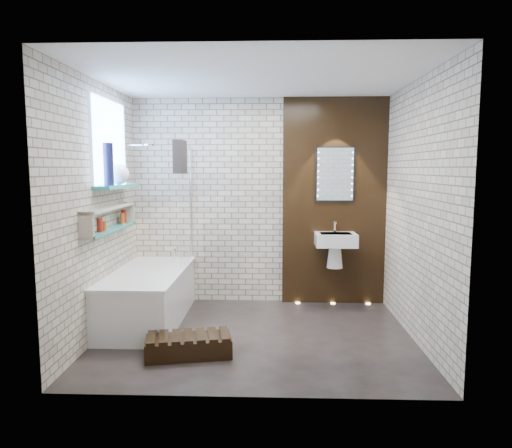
{
  "coord_description": "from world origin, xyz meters",
  "views": [
    {
      "loc": [
        0.17,
        -4.66,
        1.72
      ],
      "look_at": [
        0.0,
        0.15,
        1.15
      ],
      "focal_mm": 32.83,
      "sensor_mm": 36.0,
      "label": 1
    }
  ],
  "objects_px": {
    "bath_screen": "(186,206)",
    "led_mirror": "(335,174)",
    "washbasin": "(335,244)",
    "bathtub": "(149,296)",
    "walnut_step": "(189,347)"
  },
  "relations": [
    {
      "from": "bath_screen",
      "to": "led_mirror",
      "type": "relative_size",
      "value": 2.0
    },
    {
      "from": "bath_screen",
      "to": "washbasin",
      "type": "bearing_deg",
      "value": 5.78
    },
    {
      "from": "bathtub",
      "to": "washbasin",
      "type": "xyz_separation_m",
      "value": [
        2.17,
        0.62,
        0.5
      ]
    },
    {
      "from": "bath_screen",
      "to": "washbasin",
      "type": "relative_size",
      "value": 2.41
    },
    {
      "from": "bathtub",
      "to": "walnut_step",
      "type": "bearing_deg",
      "value": -57.47
    },
    {
      "from": "bath_screen",
      "to": "walnut_step",
      "type": "height_order",
      "value": "bath_screen"
    },
    {
      "from": "bathtub",
      "to": "washbasin",
      "type": "bearing_deg",
      "value": 16.01
    },
    {
      "from": "bath_screen",
      "to": "led_mirror",
      "type": "distance_m",
      "value": 1.89
    },
    {
      "from": "washbasin",
      "to": "led_mirror",
      "type": "distance_m",
      "value": 0.88
    },
    {
      "from": "led_mirror",
      "to": "walnut_step",
      "type": "relative_size",
      "value": 0.9
    },
    {
      "from": "bath_screen",
      "to": "washbasin",
      "type": "distance_m",
      "value": 1.89
    },
    {
      "from": "led_mirror",
      "to": "bathtub",
      "type": "bearing_deg",
      "value": -160.22
    },
    {
      "from": "bathtub",
      "to": "washbasin",
      "type": "distance_m",
      "value": 2.32
    },
    {
      "from": "bath_screen",
      "to": "walnut_step",
      "type": "bearing_deg",
      "value": -79.23
    },
    {
      "from": "bath_screen",
      "to": "walnut_step",
      "type": "distance_m",
      "value": 1.87
    }
  ]
}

